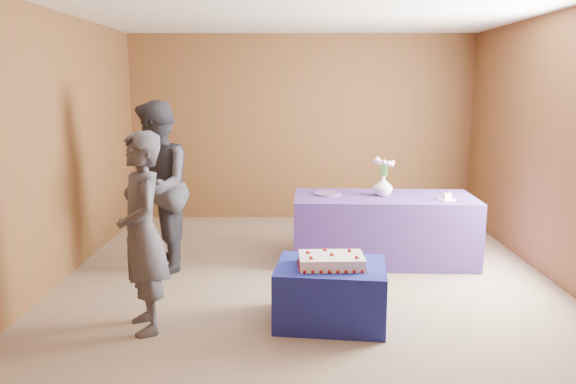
{
  "coord_description": "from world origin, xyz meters",
  "views": [
    {
      "loc": [
        -0.18,
        -5.28,
        1.97
      ],
      "look_at": [
        -0.19,
        0.1,
        0.94
      ],
      "focal_mm": 35.0,
      "sensor_mm": 36.0,
      "label": 1
    }
  ],
  "objects_px": {
    "sheet_cake": "(331,261)",
    "guest_left": "(142,233)",
    "cake_table": "(331,293)",
    "serving_table": "(383,229)",
    "vase": "(383,186)",
    "guest_right": "(156,188)"
  },
  "relations": [
    {
      "from": "sheet_cake",
      "to": "guest_left",
      "type": "bearing_deg",
      "value": -177.23
    },
    {
      "from": "cake_table",
      "to": "serving_table",
      "type": "relative_size",
      "value": 0.45
    },
    {
      "from": "vase",
      "to": "guest_right",
      "type": "xyz_separation_m",
      "value": [
        -2.45,
        -0.38,
        0.05
      ]
    },
    {
      "from": "guest_left",
      "to": "sheet_cake",
      "type": "bearing_deg",
      "value": 69.83
    },
    {
      "from": "cake_table",
      "to": "guest_left",
      "type": "bearing_deg",
      "value": -167.53
    },
    {
      "from": "sheet_cake",
      "to": "vase",
      "type": "bearing_deg",
      "value": 66.8
    },
    {
      "from": "cake_table",
      "to": "sheet_cake",
      "type": "relative_size",
      "value": 1.6
    },
    {
      "from": "sheet_cake",
      "to": "guest_left",
      "type": "distance_m",
      "value": 1.54
    },
    {
      "from": "vase",
      "to": "guest_left",
      "type": "relative_size",
      "value": 0.14
    },
    {
      "from": "serving_table",
      "to": "guest_right",
      "type": "distance_m",
      "value": 2.55
    },
    {
      "from": "sheet_cake",
      "to": "guest_right",
      "type": "bearing_deg",
      "value": 140.64
    },
    {
      "from": "serving_table",
      "to": "sheet_cake",
      "type": "distance_m",
      "value": 1.87
    },
    {
      "from": "serving_table",
      "to": "sheet_cake",
      "type": "xyz_separation_m",
      "value": [
        -0.72,
        -1.72,
        0.17
      ]
    },
    {
      "from": "serving_table",
      "to": "vase",
      "type": "xyz_separation_m",
      "value": [
        -0.01,
        0.02,
        0.49
      ]
    },
    {
      "from": "serving_table",
      "to": "cake_table",
      "type": "bearing_deg",
      "value": -110.86
    },
    {
      "from": "guest_right",
      "to": "vase",
      "type": "bearing_deg",
      "value": 86.83
    },
    {
      "from": "serving_table",
      "to": "guest_right",
      "type": "xyz_separation_m",
      "value": [
        -2.46,
        -0.35,
        0.53
      ]
    },
    {
      "from": "cake_table",
      "to": "guest_right",
      "type": "xyz_separation_m",
      "value": [
        -1.75,
        1.33,
        0.66
      ]
    },
    {
      "from": "serving_table",
      "to": "guest_left",
      "type": "xyz_separation_m",
      "value": [
        -2.23,
        -1.83,
        0.44
      ]
    },
    {
      "from": "guest_left",
      "to": "guest_right",
      "type": "distance_m",
      "value": 1.5
    },
    {
      "from": "vase",
      "to": "cake_table",
      "type": "bearing_deg",
      "value": -112.33
    },
    {
      "from": "guest_right",
      "to": "cake_table",
      "type": "bearing_deg",
      "value": 40.79
    }
  ]
}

